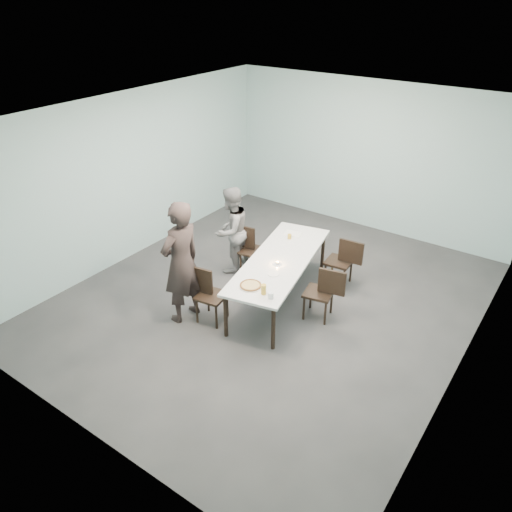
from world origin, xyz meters
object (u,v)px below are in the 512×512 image
Objects in this scene: chair_far_left at (250,246)px; side_plate at (273,274)px; pizza at (251,285)px; beer_glass at (264,289)px; diner_near at (181,263)px; tealight at (277,263)px; chair_near_left at (207,291)px; chair_near_right at (324,290)px; table at (280,262)px; chair_far_right at (344,259)px; diner_far at (231,230)px; amber_tumbler at (289,237)px; water_tumbler at (271,295)px.

side_plate is (1.08, -0.89, 0.25)m from chair_far_left.
pizza is 0.27m from beer_glass.
tealight is (0.99, 1.09, -0.20)m from diner_near.
chair_near_left is at bearing -125.91° from tealight.
chair_near_right reaches higher than side_plate.
table is 3.14× the size of chair_near_right.
diner_far reaches higher than chair_far_right.
chair_near_left is 1.00× the size of chair_far_left.
chair_far_right is at bearing 12.74° from chair_far_left.
amber_tumbler is at bearing 109.91° from table.
chair_near_left reaches higher than side_plate.
side_plate is 0.64m from water_tumbler.
chair_far_right is at bearing 110.80° from diner_far.
diner_far is 4.60× the size of pizza.
tealight is (0.67, 0.92, 0.27)m from chair_near_left.
diner_far reaches higher than pizza.
diner_near is 34.49× the size of tealight.
chair_far_left is 0.43m from diner_far.
table is 34.14× the size of amber_tumbler.
side_plate is 0.30m from tealight.
pizza is at bearing -87.51° from tealight.
water_tumbler is at bearing -11.40° from pizza.
diner_near reaches higher than table.
diner_far is at bearing 165.06° from table.
water_tumbler is at bearing 58.78° from chair_near_right.
chair_near_left is at bearing 123.01° from diner_near.
water_tumbler reaches higher than side_plate.
chair_near_left is 9.67× the size of water_tumbler.
pizza is 6.07× the size of tealight.
chair_near_left is 1.02m from beer_glass.
table is 0.19m from tealight.
beer_glass reaches higher than chair_near_left.
table is 1.58m from diner_near.
chair_near_left is 1.83m from amber_tumbler.
diner_far is at bearing 14.27° from chair_far_right.
diner_far is at bearing -164.19° from diner_near.
diner_near is 12.88× the size of beer_glass.
chair_near_right is at bearing -3.16° from table.
diner_near is 1.45m from water_tumbler.
beer_glass is at bearing -54.75° from chair_far_left.
chair_far_right is 2.01m from pizza.
chair_near_right is 5.80× the size of beer_glass.
beer_glass reaches higher than pizza.
water_tumbler is at bearing -63.85° from table.
chair_far_left reaches higher than amber_tumbler.
diner_near is 24.14× the size of amber_tumbler.
chair_near_left is at bearing 53.48° from chair_far_right.
diner_near is (-0.93, -1.25, 0.27)m from table.
tealight is (-0.59, -1.15, 0.27)m from chair_far_right.
pizza is at bearing 113.39° from diner_near.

